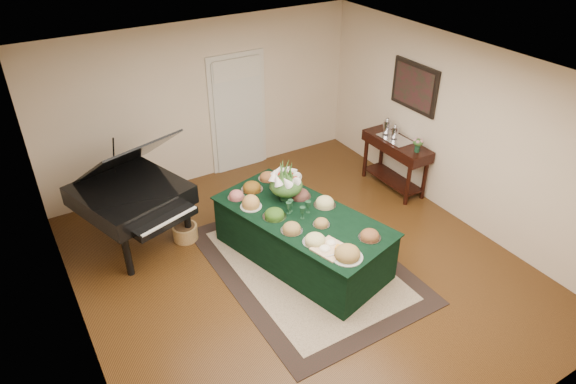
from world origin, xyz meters
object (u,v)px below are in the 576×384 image
mahogany_sideboard (396,151)px  floral_centerpiece (286,182)px  buffet_table (302,237)px  grand_piano (132,194)px

mahogany_sideboard → floral_centerpiece: bearing=-170.8°
mahogany_sideboard → buffet_table: bearing=-160.6°
grand_piano → floral_centerpiece: bearing=-31.4°
grand_piano → mahogany_sideboard: size_ratio=1.45×
grand_piano → mahogany_sideboard: bearing=-10.0°
floral_centerpiece → mahogany_sideboard: (2.34, 0.38, -0.34)m
floral_centerpiece → mahogany_sideboard: size_ratio=0.37×
buffet_table → mahogany_sideboard: mahogany_sideboard is taller
grand_piano → buffet_table: bearing=-41.0°
buffet_table → floral_centerpiece: bearing=87.1°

